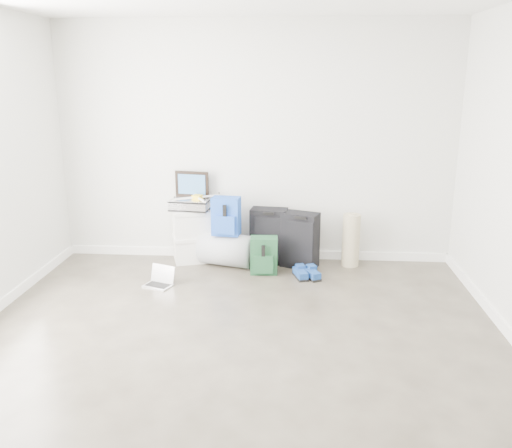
# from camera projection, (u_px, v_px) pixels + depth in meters

# --- Properties ---
(ground) EXTENTS (5.00, 5.00, 0.00)m
(ground) POSITION_uv_depth(u_px,v_px,m) (230.00, 365.00, 4.07)
(ground) COLOR #342F26
(ground) RESTS_ON ground
(room_envelope) EXTENTS (4.52, 5.02, 2.71)m
(room_envelope) POSITION_uv_depth(u_px,v_px,m) (228.00, 134.00, 3.62)
(room_envelope) COLOR silver
(room_envelope) RESTS_ON ground
(boxes_stack) EXTENTS (0.52, 0.46, 0.62)m
(boxes_stack) POSITION_uv_depth(u_px,v_px,m) (192.00, 235.00, 6.27)
(boxes_stack) COLOR silver
(boxes_stack) RESTS_ON ground
(briefcase) EXTENTS (0.47, 0.36, 0.12)m
(briefcase) POSITION_uv_depth(u_px,v_px,m) (191.00, 204.00, 6.18)
(briefcase) COLOR #B2B2B7
(briefcase) RESTS_ON boxes_stack
(painting) EXTENTS (0.40, 0.09, 0.30)m
(painting) POSITION_uv_depth(u_px,v_px,m) (192.00, 184.00, 6.21)
(painting) COLOR black
(painting) RESTS_ON briefcase
(drone) EXTENTS (0.49, 0.49, 0.05)m
(drone) POSITION_uv_depth(u_px,v_px,m) (197.00, 197.00, 6.13)
(drone) COLOR yellow
(drone) RESTS_ON briefcase
(duffel_bag) EXTENTS (0.68, 0.53, 0.37)m
(duffel_bag) POSITION_uv_depth(u_px,v_px,m) (227.00, 250.00, 6.15)
(duffel_bag) COLOR gray
(duffel_bag) RESTS_ON ground
(blue_backpack) EXTENTS (0.33, 0.25, 0.43)m
(blue_backpack) POSITION_uv_depth(u_px,v_px,m) (226.00, 217.00, 6.01)
(blue_backpack) COLOR #1A53AD
(blue_backpack) RESTS_ON duffel_bag
(large_suitcase) EXTENTS (0.43, 0.31, 0.63)m
(large_suitcase) POSITION_uv_depth(u_px,v_px,m) (269.00, 236.00, 6.21)
(large_suitcase) COLOR black
(large_suitcase) RESTS_ON ground
(green_backpack) EXTENTS (0.30, 0.23, 0.41)m
(green_backpack) POSITION_uv_depth(u_px,v_px,m) (264.00, 256.00, 5.89)
(green_backpack) COLOR #14381C
(green_backpack) RESTS_ON ground
(carry_on) EXTENTS (0.45, 0.38, 0.63)m
(carry_on) POSITION_uv_depth(u_px,v_px,m) (300.00, 240.00, 6.07)
(carry_on) COLOR black
(carry_on) RESTS_ON ground
(shoes) EXTENTS (0.31, 0.29, 0.09)m
(shoes) POSITION_uv_depth(u_px,v_px,m) (306.00, 274.00, 5.79)
(shoes) COLOR black
(shoes) RESTS_ON ground
(rolled_rug) EXTENTS (0.20, 0.20, 0.60)m
(rolled_rug) POSITION_uv_depth(u_px,v_px,m) (351.00, 240.00, 6.11)
(rolled_rug) COLOR tan
(rolled_rug) RESTS_ON ground
(laptop) EXTENTS (0.33, 0.29, 0.20)m
(laptop) POSITION_uv_depth(u_px,v_px,m) (160.00, 281.00, 5.60)
(laptop) COLOR silver
(laptop) RESTS_ON ground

